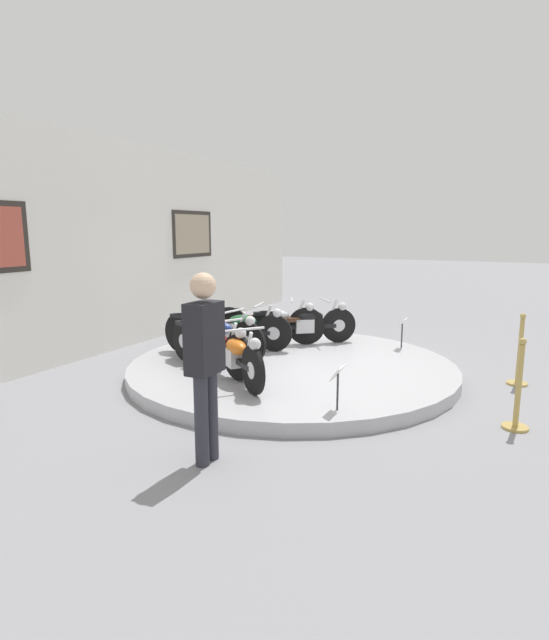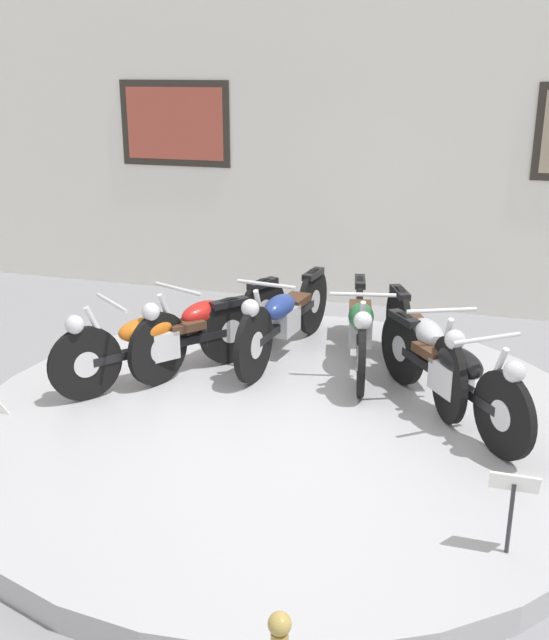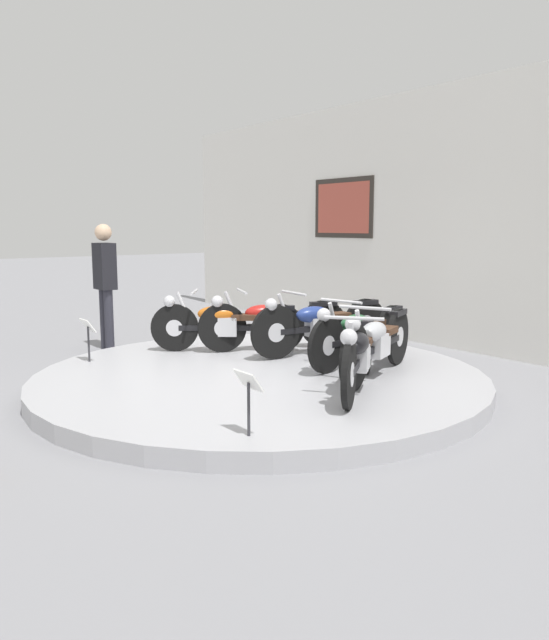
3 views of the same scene
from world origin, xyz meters
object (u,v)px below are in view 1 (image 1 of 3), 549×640
Objects in this scene: stanchion_post_right_of_entry at (519,361)px; motorcycle_red at (211,345)px; info_placard_front_left at (338,378)px; info_placard_front_centre at (402,327)px; motorcycle_silver at (270,322)px; motorcycle_black at (304,323)px; motorcycle_orange at (234,353)px; stanchion_post_left_of_entry at (518,399)px; motorcycle_green at (237,327)px; visitor_standing at (205,356)px; motorcycle_blue at (214,334)px.

motorcycle_red is at bearing 114.74° from stanchion_post_right_of_entry.
info_placard_front_centre is at bearing 0.00° from info_placard_front_left.
motorcycle_black is at bearing -63.19° from motorcycle_silver.
stanchion_post_left_of_entry is at bearing -84.65° from motorcycle_orange.
motorcycle_green is 1.08× the size of visitor_standing.
motorcycle_orange is at bearing 95.35° from stanchion_post_left_of_entry.
info_placard_front_centre is (2.00, -2.47, -0.02)m from motorcycle_blue.
motorcycle_silver is (0.58, -0.32, 0.01)m from motorcycle_green.
info_placard_front_centre is 1.97m from stanchion_post_right_of_entry.
stanchion_post_left_of_entry reaches higher than info_placard_front_centre.
info_placard_front_left is at bearing -117.81° from motorcycle_blue.
motorcycle_orange is 0.89× the size of visitor_standing.
info_placard_front_left is (-0.45, -1.61, -0.01)m from motorcycle_orange.
info_placard_front_centre is 3.12m from stanchion_post_left_of_entry.
motorcycle_silver reaches higher than motorcycle_red.
motorcycle_black is at bearing 84.66° from stanchion_post_right_of_entry.
motorcycle_red reaches higher than info_placard_front_centre.
motorcycle_green is 3.18m from info_placard_front_left.
motorcycle_black is (2.41, 0.00, 0.00)m from motorcycle_orange.
motorcycle_black is at bearing 29.38° from info_placard_front_left.
motorcycle_red is 0.95× the size of motorcycle_green.
info_placard_front_left is (-1.30, -2.47, -0.02)m from motorcycle_blue.
info_placard_front_left is 1.97m from stanchion_post_left_of_entry.
motorcycle_red is 3.95m from stanchion_post_left_of_entry.
stanchion_post_right_of_entry is (1.77, 0.00, 0.00)m from stanchion_post_left_of_entry.
info_placard_front_left is (-2.00, -2.47, -0.01)m from motorcycle_green.
info_placard_front_centre is 4.80m from visitor_standing.
visitor_standing is at bearing -156.40° from motorcycle_orange.
stanchion_post_left_of_entry is at bearing -50.18° from visitor_standing.
stanchion_post_left_of_entry is (0.32, -3.41, -0.20)m from motorcycle_orange.
visitor_standing is (-4.26, -0.81, 0.48)m from motorcycle_black.
motorcycle_silver reaches higher than motorcycle_black.
info_placard_front_centre is (2.85, -1.61, -0.01)m from motorcycle_orange.
visitor_standing is at bearing -161.34° from motorcycle_silver.
motorcycle_black is 3.28m from info_placard_front_left.
motorcycle_green is at bearing 97.12° from stanchion_post_right_of_entry.
stanchion_post_right_of_entry reaches higher than motorcycle_blue.
motorcycle_orange is at bearing -134.81° from motorcycle_blue.
info_placard_front_centre is at bearing 35.39° from stanchion_post_left_of_entry.
info_placard_front_left is at bearing 180.00° from info_placard_front_centre.
motorcycle_orange is at bearing -116.93° from motorcycle_red.
motorcycle_green is 1.22× the size of motorcycle_black.
motorcycle_blue reaches higher than motorcycle_green.
stanchion_post_left_of_entry is at bearing 180.00° from stanchion_post_right_of_entry.
motorcycle_orange is 0.86× the size of motorcycle_silver.
motorcycle_orange is 0.60m from motorcycle_red.
stanchion_post_left_of_entry and stanchion_post_right_of_entry have the same top height.
motorcycle_blue reaches higher than info_placard_front_left.
motorcycle_black reaches higher than info_placard_front_centre.
motorcycle_orange is 1.55× the size of stanchion_post_right_of_entry.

